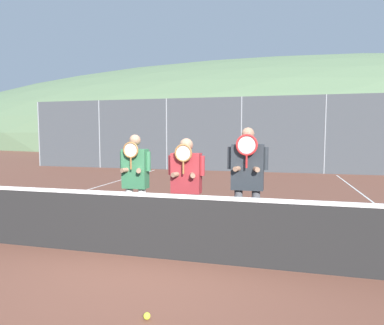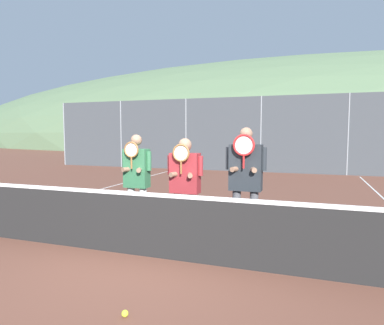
{
  "view_description": "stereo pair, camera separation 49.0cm",
  "coord_description": "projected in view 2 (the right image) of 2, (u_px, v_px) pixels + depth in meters",
  "views": [
    {
      "loc": [
        1.73,
        -4.47,
        1.78
      ],
      "look_at": [
        0.31,
        1.08,
        1.29
      ],
      "focal_mm": 32.0,
      "sensor_mm": 36.0,
      "label": 1
    },
    {
      "loc": [
        2.2,
        -4.33,
        1.78
      ],
      "look_at": [
        0.31,
        1.08,
        1.29
      ],
      "focal_mm": 32.0,
      "sensor_mm": 36.0,
      "label": 2
    }
  ],
  "objects": [
    {
      "name": "car_center",
      "position": [
        341.0,
        150.0,
        17.69
      ],
      "size": [
        4.47,
        1.97,
        1.83
      ],
      "color": "#285638",
      "rests_on": "ground_plane"
    },
    {
      "name": "hill_distant",
      "position": [
        298.0,
        143.0,
        60.43
      ],
      "size": [
        134.74,
        74.86,
        26.2
      ],
      "color": "#5B7551",
      "rests_on": "ground_plane"
    },
    {
      "name": "car_left_of_center",
      "position": [
        248.0,
        149.0,
        18.92
      ],
      "size": [
        4.24,
        1.98,
        1.78
      ],
      "color": "navy",
      "rests_on": "ground_plane"
    },
    {
      "name": "tennis_net",
      "position": [
        147.0,
        224.0,
        4.91
      ],
      "size": [
        11.03,
        0.09,
        1.04
      ],
      "color": "gray",
      "rests_on": "ground_plane"
    },
    {
      "name": "tennis_ball_on_court",
      "position": [
        125.0,
        313.0,
        3.32
      ],
      "size": [
        0.07,
        0.07,
        0.07
      ],
      "color": "#CCDB33",
      "rests_on": "ground_plane"
    },
    {
      "name": "car_far_left",
      "position": [
        172.0,
        148.0,
        20.81
      ],
      "size": [
        4.38,
        2.06,
        1.67
      ],
      "color": "slate",
      "rests_on": "ground_plane"
    },
    {
      "name": "court_line_left_sideline",
      "position": [
        60.0,
        200.0,
        9.12
      ],
      "size": [
        0.05,
        16.0,
        0.01
      ],
      "primitive_type": "cube",
      "color": "white",
      "rests_on": "ground_plane"
    },
    {
      "name": "player_center_left",
      "position": [
        185.0,
        181.0,
        5.52
      ],
      "size": [
        0.61,
        0.34,
        1.7
      ],
      "color": "white",
      "rests_on": "ground_plane"
    },
    {
      "name": "player_center_right",
      "position": [
        245.0,
        177.0,
        5.27
      ],
      "size": [
        0.63,
        0.34,
        1.87
      ],
      "color": "#56565B",
      "rests_on": "ground_plane"
    },
    {
      "name": "ground_plane",
      "position": [
        147.0,
        256.0,
        4.95
      ],
      "size": [
        120.0,
        120.0,
        0.0
      ],
      "primitive_type": "plane",
      "color": "brown"
    },
    {
      "name": "fence_back",
      "position": [
        261.0,
        134.0,
        15.56
      ],
      "size": [
        21.89,
        0.06,
        3.45
      ],
      "color": "gray",
      "rests_on": "ground_plane"
    },
    {
      "name": "player_leftmost",
      "position": [
        137.0,
        177.0,
        5.92
      ],
      "size": [
        0.55,
        0.34,
        1.76
      ],
      "color": "white",
      "rests_on": "ground_plane"
    },
    {
      "name": "clubhouse_building",
      "position": [
        307.0,
        134.0,
        23.5
      ],
      "size": [
        18.6,
        5.5,
        3.4
      ],
      "color": "beige",
      "rests_on": "ground_plane"
    }
  ]
}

